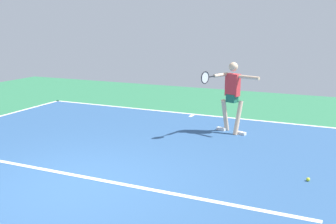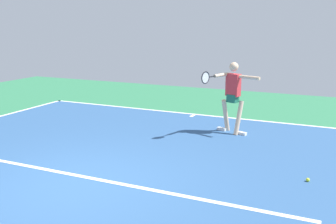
{
  "view_description": "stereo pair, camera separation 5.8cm",
  "coord_description": "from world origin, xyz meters",
  "views": [
    {
      "loc": [
        -3.95,
        4.97,
        2.67
      ],
      "look_at": [
        -0.77,
        -2.16,
        0.9
      ],
      "focal_mm": 41.71,
      "sensor_mm": 36.0,
      "label": 1
    },
    {
      "loc": [
        -4.01,
        4.94,
        2.67
      ],
      "look_at": [
        -0.77,
        -2.16,
        0.9
      ],
      "focal_mm": 41.71,
      "sensor_mm": 36.0,
      "label": 2
    }
  ],
  "objects": [
    {
      "name": "tennis_ball_near_player",
      "position": [
        -3.59,
        -1.81,
        0.03
      ],
      "size": [
        0.07,
        0.07,
        0.07
      ],
      "primitive_type": "sphere",
      "color": "#CCE033",
      "rests_on": "ground_plane"
    },
    {
      "name": "tennis_player",
      "position": [
        -1.54,
        -4.28,
        1.02
      ],
      "size": [
        1.2,
        1.17,
        1.78
      ],
      "rotation": [
        0.0,
        0.0,
        -0.32
      ],
      "color": "beige",
      "rests_on": "ground_plane"
    },
    {
      "name": "court_line_service",
      "position": [
        0.0,
        -0.38,
        0.0
      ],
      "size": [
        7.8,
        0.1,
        0.01
      ],
      "primitive_type": "cube",
      "color": "white",
      "rests_on": "ground_plane"
    },
    {
      "name": "ground_plane",
      "position": [
        0.0,
        0.0,
        0.0
      ],
      "size": [
        21.25,
        21.25,
        0.0
      ],
      "primitive_type": "plane",
      "color": "#2D754C"
    },
    {
      "name": "court_line_centre_mark",
      "position": [
        0.0,
        -5.63,
        0.0
      ],
      "size": [
        0.1,
        0.3,
        0.01
      ],
      "primitive_type": "cube",
      "color": "white",
      "rests_on": "ground_plane"
    },
    {
      "name": "court_line_baseline_near",
      "position": [
        0.0,
        -5.83,
        0.0
      ],
      "size": [
        10.4,
        0.1,
        0.01
      ],
      "primitive_type": "cube",
      "color": "white",
      "rests_on": "ground_plane"
    },
    {
      "name": "court_surface",
      "position": [
        0.0,
        0.0,
        0.0
      ],
      "size": [
        10.4,
        11.75,
        0.0
      ],
      "primitive_type": "cube",
      "color": "#2D5484",
      "rests_on": "ground_plane"
    }
  ]
}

